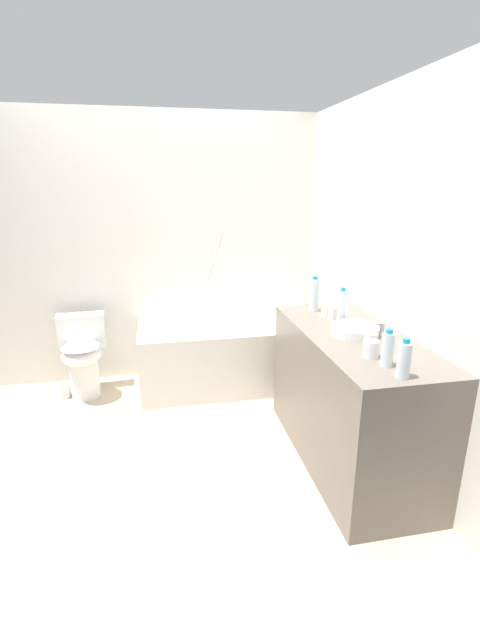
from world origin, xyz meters
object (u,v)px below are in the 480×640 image
Objects in this scene: drinking_glass_1 at (326,310)px; drinking_glass_3 at (371,349)px; sink_basin at (354,330)px; water_bottle_2 at (314,295)px; bathtub at (229,352)px; drinking_glass_2 at (333,314)px; water_bottle_3 at (404,360)px; sink_faucet at (381,328)px; toilet_paper_roll at (64,391)px; drinking_glass_0 at (370,341)px; toilet at (83,355)px; water_bottle_1 at (342,307)px; water_bottle_0 at (388,349)px.

drinking_glass_3 reaches higher than drinking_glass_1.
sink_basin is 1.15× the size of water_bottle_2.
drinking_glass_3 is (0.48, -1.59, 0.60)m from bathtub.
drinking_glass_2 is at bearing 91.99° from sink_basin.
water_bottle_3 is 1.00m from drinking_glass_1.
water_bottle_2 is 0.25m from drinking_glass_2.
sink_faucet reaches higher than sink_basin.
drinking_glass_3 is (-0.05, -0.73, 0.00)m from drinking_glass_1.
drinking_glass_3 is 0.80× the size of toilet_paper_roll.
sink_faucet is 1.75× the size of drinking_glass_1.
drinking_glass_2 is 0.65m from drinking_glass_3.
drinking_glass_1 is at bearing -79.08° from water_bottle_2.
drinking_glass_0 reaches higher than drinking_glass_1.
toilet is (-1.24, 0.04, 0.06)m from bathtub.
drinking_glass_3 reaches higher than drinking_glass_2.
water_bottle_2 is 2.87× the size of drinking_glass_1.
drinking_glass_0 is (0.03, -0.78, -0.07)m from water_bottle_2.
water_bottle_1 reaches higher than toilet_paper_roll.
sink_faucet is 0.28m from water_bottle_1.
water_bottle_3 reaches higher than drinking_glass_3.
bathtub is at bearing 109.39° from drinking_glass_0.
drinking_glass_0 and drinking_glass_3 have the same top height.
water_bottle_2 reaches higher than drinking_glass_2.
water_bottle_3 reaches higher than toilet.
drinking_glass_0 is (0.03, 0.23, -0.04)m from water_bottle_0.
water_bottle_3 reaches higher than drinking_glass_2.
water_bottle_2 is (-0.05, 0.54, 0.09)m from sink_basin.
toilet is 2.04m from drinking_glass_1.
water_bottle_0 is (-0.05, -0.47, 0.06)m from sink_basin.
water_bottle_2 is at bearing 100.92° from drinking_glass_1.
drinking_glass_1 is at bearing 89.89° from drinking_glass_0.
water_bottle_2 is at bearing 62.92° from toilet.
sink_basin is at bearing -66.29° from bathtub.
water_bottle_1 is at bearing -79.05° from drinking_glass_1.
drinking_glass_2 is (0.54, -0.94, 0.60)m from bathtub.
drinking_glass_1 is at bearing -58.52° from bathtub.
sink_basin is at bearing -180.00° from sink_faucet.
bathtub is 1.17m from drinking_glass_1.
bathtub is at bearing 106.67° from drinking_glass_3.
water_bottle_3 reaches higher than sink_basin.
drinking_glass_3 is at bearing -91.15° from water_bottle_2.
sink_basin is (0.55, -1.24, 0.58)m from bathtub.
drinking_glass_0 is (0.02, 0.37, -0.04)m from water_bottle_3.
water_bottle_1 reaches higher than toilet.
water_bottle_0 is 1.67× the size of toilet_paper_roll.
toilet is 2.53m from water_bottle_0.
drinking_glass_0 is at bearing -94.39° from water_bottle_1.
sink_basin is at bearing 85.78° from water_bottle_3.
toilet_paper_roll is at bearing 155.87° from drinking_glass_1.
drinking_glass_3 reaches higher than toilet.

